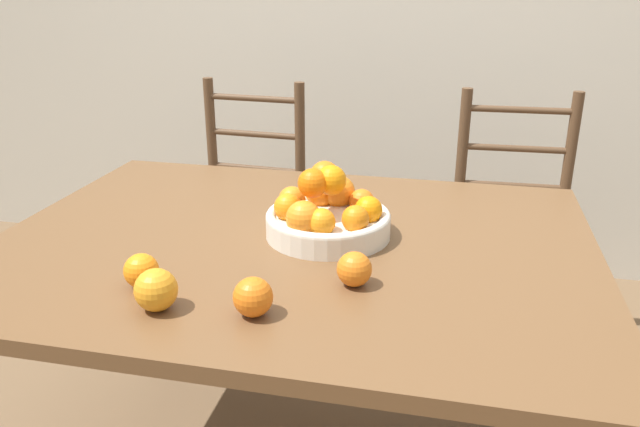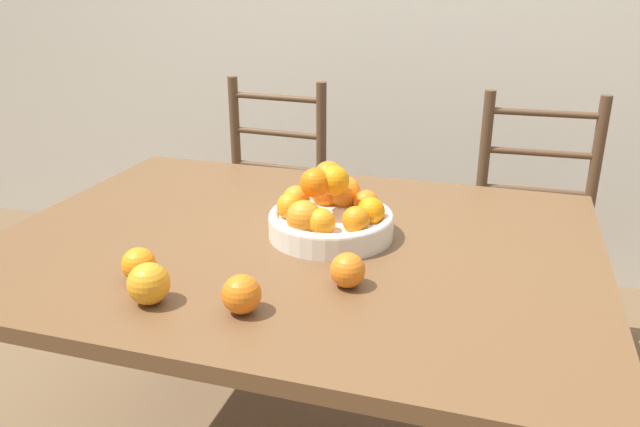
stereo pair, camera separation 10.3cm
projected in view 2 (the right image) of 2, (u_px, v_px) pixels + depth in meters
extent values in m
cube|color=brown|center=(295.00, 245.00, 1.51)|extent=(1.42, 1.07, 0.03)
cylinder|color=brown|center=(171.00, 270.00, 2.22)|extent=(0.07, 0.07, 0.72)
cylinder|color=brown|center=(545.00, 325.00, 1.88)|extent=(0.07, 0.07, 0.72)
cylinder|color=silver|center=(331.00, 226.00, 1.51)|extent=(0.30, 0.30, 0.05)
torus|color=silver|center=(331.00, 216.00, 1.50)|extent=(0.30, 0.30, 0.02)
sphere|color=orange|center=(371.00, 211.00, 1.47)|extent=(0.07, 0.07, 0.07)
sphere|color=orange|center=(366.00, 203.00, 1.53)|extent=(0.06, 0.06, 0.06)
sphere|color=orange|center=(344.00, 192.00, 1.57)|extent=(0.08, 0.08, 0.08)
sphere|color=orange|center=(326.00, 194.00, 1.58)|extent=(0.08, 0.08, 0.08)
sphere|color=orange|center=(296.00, 199.00, 1.53)|extent=(0.07, 0.07, 0.07)
sphere|color=orange|center=(291.00, 206.00, 1.49)|extent=(0.07, 0.07, 0.07)
sphere|color=orange|center=(304.00, 218.00, 1.42)|extent=(0.08, 0.08, 0.08)
sphere|color=orange|center=(321.00, 222.00, 1.40)|extent=(0.06, 0.06, 0.06)
sphere|color=orange|center=(356.00, 220.00, 1.42)|extent=(0.06, 0.06, 0.06)
sphere|color=orange|center=(334.00, 181.00, 1.47)|extent=(0.07, 0.07, 0.07)
sphere|color=orange|center=(329.00, 176.00, 1.50)|extent=(0.07, 0.07, 0.07)
sphere|color=orange|center=(315.00, 183.00, 1.45)|extent=(0.07, 0.07, 0.07)
sphere|color=orange|center=(149.00, 284.00, 1.19)|extent=(0.08, 0.08, 0.08)
sphere|color=orange|center=(348.00, 270.00, 1.26)|extent=(0.07, 0.07, 0.07)
sphere|color=orange|center=(242.00, 294.00, 1.16)|extent=(0.08, 0.08, 0.08)
sphere|color=orange|center=(139.00, 264.00, 1.29)|extent=(0.07, 0.07, 0.07)
cylinder|color=#513823|center=(198.00, 281.00, 2.43)|extent=(0.04, 0.04, 0.45)
cylinder|color=#513823|center=(287.00, 297.00, 2.31)|extent=(0.04, 0.04, 0.45)
cylinder|color=#513823|center=(238.00, 191.00, 2.65)|extent=(0.04, 0.04, 0.96)
cylinder|color=#513823|center=(321.00, 202.00, 2.53)|extent=(0.04, 0.04, 0.96)
cube|color=#513823|center=(260.00, 213.00, 2.44)|extent=(0.45, 0.43, 0.04)
cylinder|color=#513823|center=(278.00, 167.00, 2.55)|extent=(0.38, 0.05, 0.02)
cylinder|color=#513823|center=(277.00, 133.00, 2.49)|extent=(0.38, 0.05, 0.02)
cylinder|color=#513823|center=(276.00, 98.00, 2.44)|extent=(0.38, 0.05, 0.02)
cylinder|color=#513823|center=(468.00, 324.00, 2.13)|extent=(0.04, 0.04, 0.45)
cylinder|color=#513823|center=(587.00, 340.00, 2.04)|extent=(0.04, 0.04, 0.45)
cylinder|color=#513823|center=(478.00, 218.00, 2.36)|extent=(0.04, 0.04, 0.96)
cylinder|color=#513823|center=(585.00, 228.00, 2.27)|extent=(0.04, 0.04, 0.96)
cube|color=#513823|center=(533.00, 244.00, 2.16)|extent=(0.43, 0.41, 0.04)
cylinder|color=#513823|center=(535.00, 191.00, 2.27)|extent=(0.38, 0.04, 0.02)
cylinder|color=#513823|center=(540.00, 153.00, 2.22)|extent=(0.38, 0.04, 0.02)
cylinder|color=#513823|center=(545.00, 113.00, 2.17)|extent=(0.38, 0.04, 0.02)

